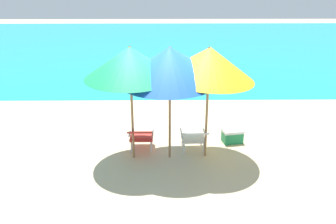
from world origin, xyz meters
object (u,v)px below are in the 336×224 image
object	(u,v)px
lounge_chair_right	(194,136)
beach_umbrella_right	(209,63)
beach_umbrella_left	(130,62)
cooler_box	(232,136)
beach_umbrella_center	(170,63)
lounge_chair_left	(141,135)
swim_buoy	(170,63)

from	to	relation	value
lounge_chair_right	beach_umbrella_right	world-z (taller)	beach_umbrella_right
beach_umbrella_left	lounge_chair_right	bearing A→B (deg)	8.44
beach_umbrella_left	cooler_box	distance (m)	3.08
beach_umbrella_left	beach_umbrella_center	world-z (taller)	beach_umbrella_center
lounge_chair_left	lounge_chair_right	bearing A→B (deg)	-4.31
swim_buoy	beach_umbrella_left	world-z (taller)	beach_umbrella_left
swim_buoy	lounge_chair_left	size ratio (longest dim) A/B	1.83
beach_umbrella_left	beach_umbrella_center	distance (m)	0.78
lounge_chair_left	beach_umbrella_right	xyz separation A→B (m)	(1.41, -0.22, 1.68)
beach_umbrella_center	beach_umbrella_right	distance (m)	0.78
beach_umbrella_left	beach_umbrella_right	world-z (taller)	beach_umbrella_right
lounge_chair_left	beach_umbrella_center	world-z (taller)	beach_umbrella_center
swim_buoy	lounge_chair_left	bearing A→B (deg)	-95.70
lounge_chair_right	beach_umbrella_right	size ratio (longest dim) A/B	0.36
swim_buoy	beach_umbrella_right	distance (m)	8.47
swim_buoy	beach_umbrella_right	size ratio (longest dim) A/B	0.65
lounge_chair_left	swim_buoy	bearing A→B (deg)	84.30
lounge_chair_left	cooler_box	distance (m)	2.19
swim_buoy	lounge_chair_right	bearing A→B (deg)	-87.36
lounge_chair_left	beach_umbrella_left	world-z (taller)	beach_umbrella_left
lounge_chair_left	cooler_box	world-z (taller)	lounge_chair_left
swim_buoy	cooler_box	distance (m)	7.67
swim_buoy	lounge_chair_left	xyz separation A→B (m)	(-0.80, -7.99, 0.31)
lounge_chair_left	cooler_box	xyz separation A→B (m)	(2.13, 0.44, -0.24)
lounge_chair_right	beach_umbrella_right	xyz separation A→B (m)	(0.24, -0.13, 1.68)
beach_umbrella_center	cooler_box	size ratio (longest dim) A/B	5.42
lounge_chair_right	cooler_box	size ratio (longest dim) A/B	1.71
beach_umbrella_left	beach_umbrella_right	xyz separation A→B (m)	(1.56, 0.06, -0.03)
beach_umbrella_left	beach_umbrella_right	size ratio (longest dim) A/B	1.00
beach_umbrella_center	lounge_chair_right	bearing A→B (deg)	19.72
lounge_chair_left	beach_umbrella_right	bearing A→B (deg)	-8.89
beach_umbrella_left	beach_umbrella_center	xyz separation A→B (m)	(0.78, 0.00, -0.02)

